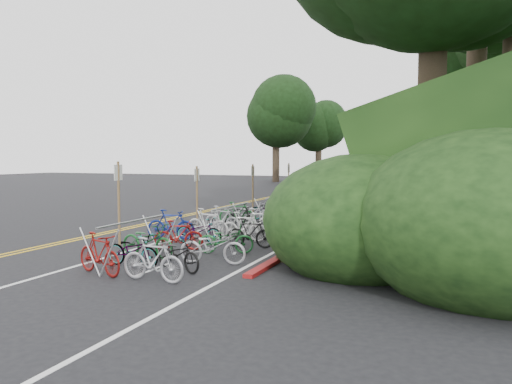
% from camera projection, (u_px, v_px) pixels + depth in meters
% --- Properties ---
extents(ground, '(120.00, 120.00, 0.00)m').
position_uv_depth(ground, '(105.00, 248.00, 15.68)').
color(ground, black).
rests_on(ground, ground).
extents(road_markings, '(7.47, 80.00, 0.01)m').
position_uv_depth(road_markings, '(247.00, 215.00, 24.81)').
color(road_markings, gold).
rests_on(road_markings, ground).
extents(red_curb, '(0.25, 28.00, 0.10)m').
position_uv_depth(red_curb, '(356.00, 214.00, 24.72)').
color(red_curb, maroon).
rests_on(red_curb, ground).
extents(embankment, '(14.30, 48.14, 9.11)m').
position_uv_depth(embankment, '(506.00, 162.00, 28.40)').
color(embankment, black).
rests_on(embankment, ground).
extents(tree_cluster, '(32.78, 54.32, 18.98)m').
position_uv_depth(tree_cluster, '(451.00, 16.00, 31.71)').
color(tree_cluster, '#2D2319').
rests_on(tree_cluster, ground).
extents(bike_rack_front, '(1.16, 2.82, 1.21)m').
position_uv_depth(bike_rack_front, '(132.00, 234.00, 12.99)').
color(bike_rack_front, '#A2A3A7').
rests_on(bike_rack_front, ground).
extents(bike_racks_rest, '(1.14, 23.00, 1.17)m').
position_uv_depth(bike_racks_rest, '(308.00, 195.00, 26.58)').
color(bike_racks_rest, '#A2A3A7').
rests_on(bike_racks_rest, ground).
extents(signpost_near, '(0.08, 0.40, 2.72)m').
position_uv_depth(signpost_near, '(119.00, 198.00, 15.82)').
color(signpost_near, brown).
rests_on(signpost_near, ground).
extents(signposts_rest, '(0.08, 18.40, 2.50)m').
position_uv_depth(signposts_rest, '(272.00, 182.00, 28.34)').
color(signposts_rest, brown).
rests_on(signposts_rest, ground).
extents(bike_front, '(0.81, 1.80, 1.04)m').
position_uv_depth(bike_front, '(171.00, 224.00, 17.32)').
color(bike_front, navy).
rests_on(bike_front, ground).
extents(bike_valet, '(3.32, 13.50, 1.06)m').
position_uv_depth(bike_valet, '(232.00, 226.00, 17.25)').
color(bike_valet, maroon).
rests_on(bike_valet, ground).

